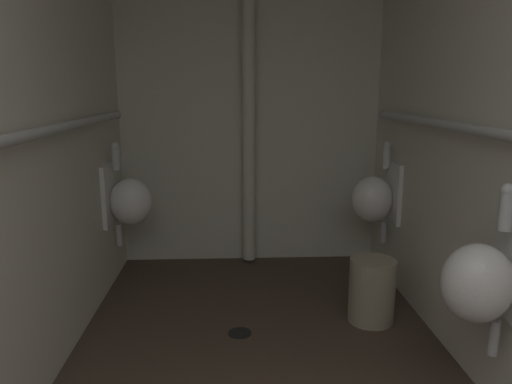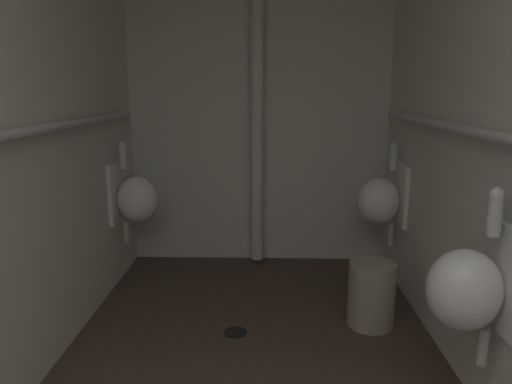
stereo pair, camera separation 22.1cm
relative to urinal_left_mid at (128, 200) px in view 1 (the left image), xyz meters
The scene contains 8 objects.
wall_back 1.26m from the urinal_left_mid, 31.38° to the left, with size 2.20×0.06×2.67m, color silver.
urinal_left_mid is the anchor object (origin of this frame).
urinal_right_mid 2.38m from the urinal_left_mid, 41.18° to the right, with size 0.32×0.30×0.76m.
urinal_right_far 1.79m from the urinal_left_mid, ahead, with size 0.32×0.30×0.76m.
supply_pipe_left 1.68m from the urinal_left_mid, 93.19° to the right, with size 0.06×3.61×0.06m.
standpipe_back_wall 1.20m from the urinal_left_mid, 26.26° to the left, with size 0.10×0.10×2.62m, color silver.
floor_drain 1.28m from the urinal_left_mid, 44.74° to the right, with size 0.14×0.14×0.01m, color black.
waste_bin 1.79m from the urinal_left_mid, 22.12° to the right, with size 0.28×0.28×0.40m, color #9E937A.
Camera 1 is at (-0.14, 0.27, 1.43)m, focal length 33.91 mm.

